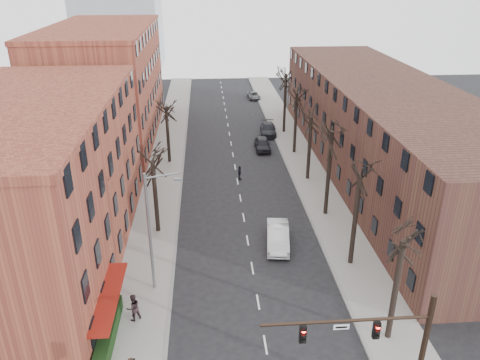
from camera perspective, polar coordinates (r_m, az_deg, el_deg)
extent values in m
cube|color=gray|center=(56.70, -8.91, 2.57)|extent=(4.00, 90.00, 0.15)
cube|color=gray|center=(57.59, 7.17, 3.03)|extent=(4.00, 90.00, 0.15)
cube|color=brown|center=(37.99, -23.66, -0.79)|extent=(12.00, 26.00, 12.00)
cube|color=brown|center=(64.37, -16.01, 11.02)|extent=(12.00, 28.00, 14.00)
cube|color=#482C21|center=(53.65, 16.93, 6.12)|extent=(12.00, 50.00, 10.00)
cube|color=maroon|center=(32.04, -15.12, -17.22)|extent=(1.20, 7.00, 0.15)
cube|color=black|center=(30.90, -15.76, -17.53)|extent=(0.80, 6.00, 1.00)
cylinder|color=black|center=(25.95, 21.30, -19.28)|extent=(0.28, 0.28, 7.20)
cylinder|color=black|center=(23.05, 12.83, -16.40)|extent=(8.00, 0.16, 0.16)
cube|color=black|center=(23.91, 16.28, -17.15)|extent=(0.32, 0.22, 0.95)
cube|color=black|center=(23.03, 7.66, -18.12)|extent=(0.32, 0.22, 0.95)
cube|color=silver|center=(23.23, 12.25, -17.11)|extent=(0.75, 0.04, 0.28)
cylinder|color=slate|center=(32.27, -10.95, -6.53)|extent=(0.20, 0.20, 9.00)
cylinder|color=slate|center=(30.19, -9.52, 0.53)|extent=(2.39, 0.12, 0.46)
cube|color=slate|center=(30.24, -7.59, 0.07)|extent=(0.50, 0.22, 0.14)
imported|color=silver|center=(38.69, 4.63, -6.86)|extent=(2.35, 5.21, 1.66)
imported|color=black|center=(58.89, 2.75, 4.40)|extent=(1.85, 4.51, 1.53)
imported|color=black|center=(64.63, 3.45, 6.19)|extent=(2.43, 5.24, 1.48)
imported|color=#56595D|center=(83.36, 1.67, 10.27)|extent=(2.23, 4.26, 1.14)
imported|color=black|center=(31.67, -12.88, -14.92)|extent=(1.16, 1.09, 1.89)
imported|color=black|center=(50.30, -0.05, 0.87)|extent=(0.65, 1.00, 1.57)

